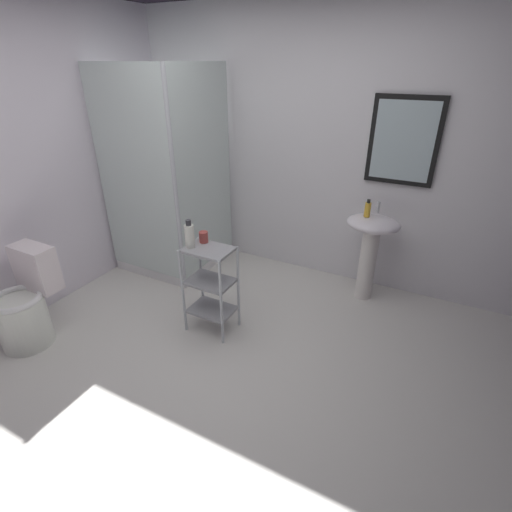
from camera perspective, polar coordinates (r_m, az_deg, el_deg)
name	(u,v)px	position (r m, az deg, el deg)	size (l,w,h in m)	color
ground_plane	(212,375)	(2.88, -6.69, -17.39)	(4.20, 4.20, 0.02)	silver
wall_back	(313,149)	(3.78, 8.54, 15.59)	(4.20, 0.14, 2.50)	white
wall_left	(0,171)	(3.56, -34.09, 10.52)	(0.10, 4.20, 2.50)	white
shower_stall	(175,226)	(4.06, -12.15, 4.41)	(0.92, 0.92, 2.00)	white
pedestal_sink	(371,241)	(3.51, 16.88, 2.17)	(0.46, 0.37, 0.81)	white
sink_faucet	(378,207)	(3.52, 17.91, 7.03)	(0.03, 0.03, 0.10)	silver
toilet	(26,306)	(3.45, -31.31, -6.47)	(0.37, 0.49, 0.76)	white
storage_cart	(210,283)	(3.03, -6.89, -4.04)	(0.38, 0.28, 0.74)	silver
hand_soap_bottle	(368,209)	(3.39, 16.45, 6.77)	(0.05, 0.05, 0.15)	gold
lotion_bottle_white	(189,235)	(2.89, -9.99, 3.08)	(0.07, 0.07, 0.22)	white
rinse_cup	(204,237)	(2.98, -7.89, 2.84)	(0.07, 0.07, 0.09)	#B24742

